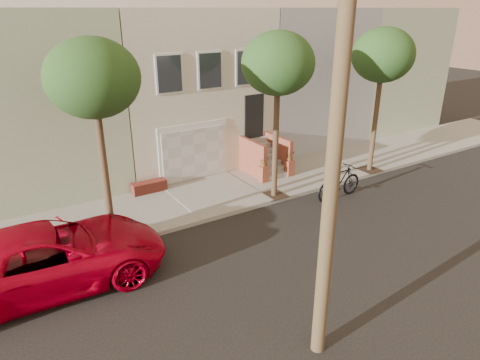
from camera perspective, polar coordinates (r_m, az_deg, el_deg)
ground at (r=14.02m, az=10.76°, el=-8.98°), size 90.00×90.00×0.00m
sidewalk at (r=17.79m, az=-0.82°, el=-1.36°), size 40.00×3.70×0.15m
house_row at (r=21.82m, az=-9.07°, el=12.55°), size 33.10×11.70×7.00m
tree_left at (r=13.00m, az=-19.06°, el=12.56°), size 2.70×2.57×6.30m
tree_mid at (r=15.80m, az=5.12°, el=15.12°), size 2.70×2.57×6.30m
tree_right at (r=19.60m, az=18.59°, el=15.44°), size 2.70×2.57×6.30m
pickup_truck at (r=12.80m, az=-24.30°, el=-9.42°), size 6.41×3.14×1.75m
motorcycle at (r=17.41m, az=13.16°, el=-0.29°), size 2.34×0.76×1.39m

